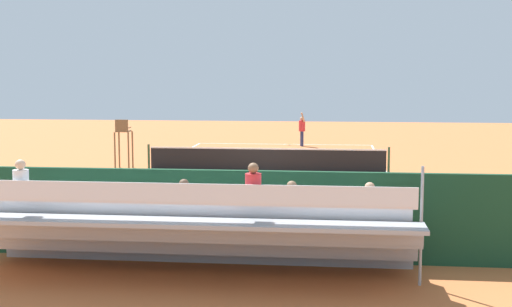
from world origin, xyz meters
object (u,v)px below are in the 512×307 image
(umpire_chair, at_px, (123,138))
(tennis_player, at_px, (302,128))
(tennis_net, at_px, (266,159))
(equipment_bag, at_px, (222,244))
(tennis_ball_near, at_px, (276,152))
(tennis_racket, at_px, (290,145))
(courtside_bench, at_px, (300,229))
(bleacher_stand, at_px, (201,230))

(umpire_chair, xyz_separation_m, tennis_player, (-7.24, -10.11, -0.30))
(tennis_net, height_order, equipment_bag, tennis_net)
(tennis_ball_near, bearing_deg, umpire_chair, 49.02)
(tennis_net, distance_m, equipment_bag, 13.41)
(umpire_chair, distance_m, tennis_player, 12.44)
(tennis_racket, relative_size, tennis_ball_near, 8.68)
(tennis_racket, height_order, tennis_ball_near, tennis_ball_near)
(equipment_bag, bearing_deg, umpire_chair, -64.22)
(courtside_bench, height_order, tennis_racket, courtside_bench)
(courtside_bench, distance_m, tennis_player, 23.35)
(courtside_bench, height_order, equipment_bag, courtside_bench)
(umpire_chair, xyz_separation_m, tennis_ball_near, (-6.06, -6.97, -1.28))
(tennis_net, xyz_separation_m, umpire_chair, (6.20, 0.06, 0.81))
(courtside_bench, bearing_deg, tennis_player, -87.52)
(tennis_racket, bearing_deg, courtside_bench, 94.07)
(umpire_chair, distance_m, equipment_bag, 14.86)
(courtside_bench, distance_m, equipment_bag, 1.85)
(tennis_net, relative_size, tennis_racket, 17.97)
(umpire_chair, bearing_deg, tennis_net, -179.45)
(umpire_chair, relative_size, courtside_bench, 1.19)
(umpire_chair, height_order, tennis_player, umpire_chair)
(courtside_bench, xyz_separation_m, tennis_racket, (1.71, -23.97, -0.54))
(umpire_chair, height_order, tennis_ball_near, umpire_chair)
(bleacher_stand, distance_m, tennis_player, 25.41)
(tennis_net, xyz_separation_m, bleacher_stand, (-0.13, 15.35, 0.44))
(tennis_net, bearing_deg, courtside_bench, 98.79)
(umpire_chair, relative_size, tennis_ball_near, 32.42)
(tennis_racket, bearing_deg, tennis_ball_near, 82.62)
(bleacher_stand, height_order, equipment_bag, bleacher_stand)
(tennis_racket, bearing_deg, equipment_bag, 89.76)
(umpire_chair, relative_size, tennis_player, 1.11)
(equipment_bag, distance_m, tennis_player, 23.48)
(tennis_player, bearing_deg, courtside_bench, 92.48)
(tennis_player, relative_size, tennis_ball_near, 29.18)
(umpire_chair, bearing_deg, tennis_player, -125.63)
(tennis_net, bearing_deg, bleacher_stand, 90.49)
(courtside_bench, distance_m, tennis_ball_near, 20.31)
(bleacher_stand, height_order, tennis_ball_near, bleacher_stand)
(tennis_player, bearing_deg, bleacher_stand, 87.94)
(tennis_net, xyz_separation_m, courtside_bench, (-2.05, 13.27, 0.06))
(tennis_net, distance_m, tennis_ball_near, 6.93)
(umpire_chair, bearing_deg, bleacher_stand, 112.49)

